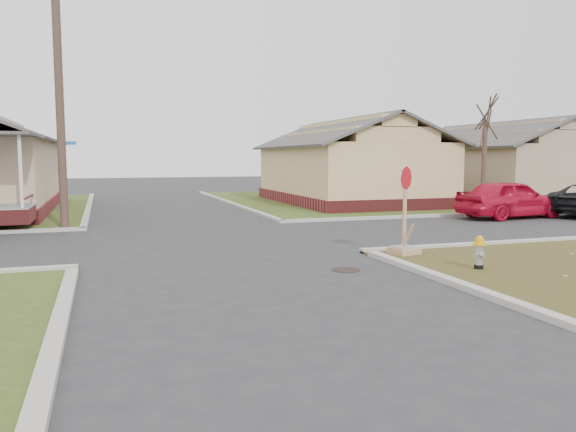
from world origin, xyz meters
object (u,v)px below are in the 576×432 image
object	(u,v)px
utility_pole	(59,93)
red_sedan	(510,199)
stop_sign	(404,235)
fire_hydrant	(479,250)

from	to	relation	value
utility_pole	red_sedan	bearing A→B (deg)	-5.34
stop_sign	red_sedan	distance (m)	10.91
utility_pole	stop_sign	world-z (taller)	utility_pole
red_sedan	stop_sign	bearing A→B (deg)	121.95
utility_pole	red_sedan	size ratio (longest dim) A/B	1.92
stop_sign	utility_pole	bearing A→B (deg)	125.46
utility_pole	red_sedan	world-z (taller)	utility_pole
fire_hydrant	stop_sign	xyz separation A→B (m)	(-0.58, 2.25, 0.08)
fire_hydrant	red_sedan	xyz separation A→B (m)	(8.16, 8.78, 0.34)
fire_hydrant	stop_sign	size ratio (longest dim) A/B	0.33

